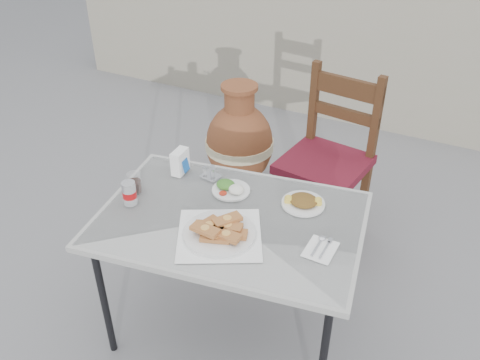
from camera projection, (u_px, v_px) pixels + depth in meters
The scene contains 13 objects.
ground at pixel (249, 316), 2.66m from camera, with size 80.00×80.00×0.00m, color slate.
cafe_table at pixel (230, 226), 2.25m from camera, with size 1.26×0.95×0.70m.
pide_plate at pixel (219, 229), 2.10m from camera, with size 0.47×0.47×0.07m.
salad_rice_plate at pixel (231, 188), 2.38m from camera, with size 0.18×0.18×0.05m.
salad_chopped_plate at pixel (303, 202), 2.29m from camera, with size 0.20×0.20×0.04m.
soda_can at pixel (129, 193), 2.28m from camera, with size 0.06×0.06×0.11m.
cola_glass at pixel (135, 184), 2.37m from camera, with size 0.07×0.07×0.10m.
napkin_holder at pixel (180, 162), 2.49m from camera, with size 0.07×0.10×0.12m.
condiment_caddy at pixel (210, 174), 2.48m from camera, with size 0.10×0.08×0.06m.
cutlery_napkin at pixel (321, 247), 2.05m from camera, with size 0.12×0.16×0.01m.
chair at pixel (328, 158), 2.96m from camera, with size 0.52×0.52×1.04m.
terracotta_urn at pixel (239, 145), 3.42m from camera, with size 0.46×0.46×0.80m.
back_wall at pixel (382, 56), 4.19m from camera, with size 6.00×0.25×1.20m, color gray.
Camera 1 is at (0.77, -1.65, 2.07)m, focal length 38.00 mm.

